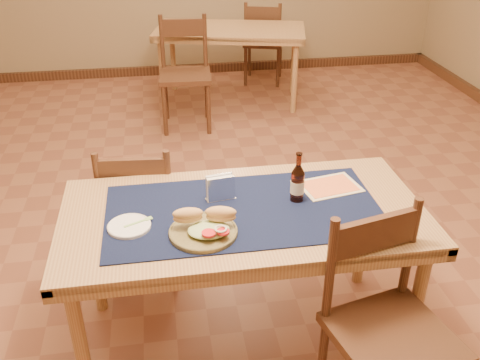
{
  "coord_description": "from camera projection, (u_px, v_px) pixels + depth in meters",
  "views": [
    {
      "loc": [
        -0.33,
        -2.75,
        2.02
      ],
      "look_at": [
        0.0,
        -0.7,
        0.85
      ],
      "focal_mm": 40.0,
      "sensor_mm": 36.0,
      "label": 1
    }
  ],
  "objects": [
    {
      "name": "menu_card",
      "position": [
        330.0,
        186.0,
        2.52
      ],
      "size": [
        0.31,
        0.25,
        0.01
      ],
      "color": "beige",
      "rests_on": "placemat"
    },
    {
      "name": "sandwich_plate",
      "position": [
        205.0,
        227.0,
        2.17
      ],
      "size": [
        0.28,
        0.28,
        0.11
      ],
      "color": "olive",
      "rests_on": "placemat"
    },
    {
      "name": "placemat",
      "position": [
        244.0,
        210.0,
        2.35
      ],
      "size": [
        1.2,
        0.6,
        0.01
      ],
      "primitive_type": "cube",
      "color": "#0D1833",
      "rests_on": "main_table"
    },
    {
      "name": "chair_main_near",
      "position": [
        387.0,
        326.0,
        2.1
      ],
      "size": [
        0.53,
        0.53,
        0.95
      ],
      "color": "#4C2D1B",
      "rests_on": "ground"
    },
    {
      "name": "baseboard",
      "position": [
        223.0,
        236.0,
        3.38
      ],
      "size": [
        6.0,
        7.0,
        0.1
      ],
      "color": "#4C2D1B",
      "rests_on": "ground"
    },
    {
      "name": "main_table",
      "position": [
        244.0,
        226.0,
        2.39
      ],
      "size": [
        1.6,
        0.8,
        0.75
      ],
      "color": "#A7834F",
      "rests_on": "ground"
    },
    {
      "name": "chair_back_near",
      "position": [
        185.0,
        71.0,
        4.82
      ],
      "size": [
        0.48,
        0.48,
        0.98
      ],
      "color": "#4C2D1B",
      "rests_on": "ground"
    },
    {
      "name": "room",
      "position": [
        218.0,
        19.0,
        2.72
      ],
      "size": [
        6.04,
        7.04,
        2.84
      ],
      "color": "brown",
      "rests_on": "ground"
    },
    {
      "name": "side_plate",
      "position": [
        129.0,
        226.0,
        2.22
      ],
      "size": [
        0.18,
        0.18,
        0.02
      ],
      "color": "white",
      "rests_on": "placemat"
    },
    {
      "name": "napkin_holder",
      "position": [
        220.0,
        188.0,
        2.4
      ],
      "size": [
        0.14,
        0.07,
        0.12
      ],
      "color": "silver",
      "rests_on": "placemat"
    },
    {
      "name": "chair_main_far",
      "position": [
        141.0,
        209.0,
        2.91
      ],
      "size": [
        0.44,
        0.44,
        0.87
      ],
      "color": "#4C2D1B",
      "rests_on": "ground"
    },
    {
      "name": "fork",
      "position": [
        141.0,
        221.0,
        2.24
      ],
      "size": [
        0.12,
        0.07,
        0.0
      ],
      "color": "#95CD70",
      "rests_on": "side_plate"
    },
    {
      "name": "back_table",
      "position": [
        230.0,
        36.0,
        5.28
      ],
      "size": [
        1.58,
        1.04,
        0.75
      ],
      "color": "#A7834F",
      "rests_on": "ground"
    },
    {
      "name": "beer_bottle",
      "position": [
        297.0,
        183.0,
        2.38
      ],
      "size": [
        0.06,
        0.06,
        0.24
      ],
      "color": "#4D1C0D",
      "rests_on": "placemat"
    },
    {
      "name": "chair_back_far",
      "position": [
        263.0,
        41.0,
        5.88
      ],
      "size": [
        0.52,
        0.52,
        0.91
      ],
      "color": "#4C2D1B",
      "rests_on": "ground"
    }
  ]
}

